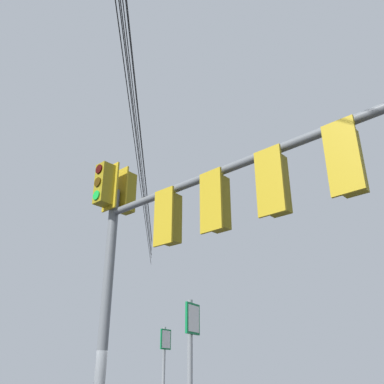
# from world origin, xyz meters

# --- Properties ---
(signal_mast_assembly) EXTENTS (6.45, 0.96, 6.26)m
(signal_mast_assembly) POSITION_xyz_m (1.15, -0.09, 4.52)
(signal_mast_assembly) COLOR slate
(signal_mast_assembly) RESTS_ON ground
(route_sign_primary) EXTENTS (0.11, 0.36, 3.10)m
(route_sign_primary) POSITION_xyz_m (-1.20, 2.01, 1.91)
(route_sign_primary) COLOR slate
(route_sign_primary) RESTS_ON ground
(overhead_wire_span) EXTENTS (24.69, 23.98, 1.79)m
(overhead_wire_span) POSITION_xyz_m (-1.77, 1.00, 9.69)
(overhead_wire_span) COLOR black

